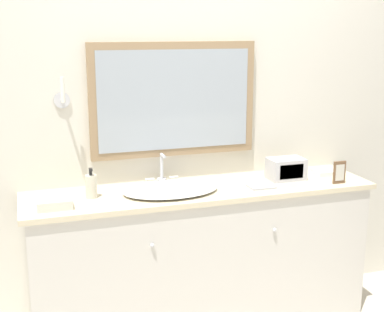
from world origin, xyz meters
TOP-DOWN VIEW (x-y plane):
  - wall_back at (-0.00, 0.54)m, footprint 8.00×0.18m
  - vanity_counter at (0.00, 0.26)m, footprint 2.08×0.51m
  - sink_basin at (-0.20, 0.25)m, footprint 0.56×0.41m
  - soap_bottle at (-0.64, 0.28)m, footprint 0.06×0.06m
  - appliance_box at (0.57, 0.28)m, footprint 0.22×0.15m
  - picture_frame at (0.83, 0.10)m, footprint 0.08×0.01m
  - hand_towel_near_sink at (-0.85, 0.15)m, footprint 0.18×0.10m
  - hand_towel_far_corner at (0.87, 0.31)m, footprint 0.16×0.13m
  - metal_tray at (0.34, 0.17)m, footprint 0.15×0.11m

SIDE VIEW (x-z plane):
  - vanity_counter at x=0.00m, z-range 0.00..0.88m
  - metal_tray at x=0.34m, z-range 0.88..0.89m
  - hand_towel_far_corner at x=0.87m, z-range 0.88..0.91m
  - sink_basin at x=-0.20m, z-range 0.80..0.99m
  - hand_towel_near_sink at x=-0.85m, z-range 0.88..0.93m
  - appliance_box at x=0.57m, z-range 0.88..1.01m
  - soap_bottle at x=-0.64m, z-range 0.86..1.03m
  - picture_frame at x=0.83m, z-range 0.88..1.02m
  - wall_back at x=0.00m, z-range 0.00..2.55m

